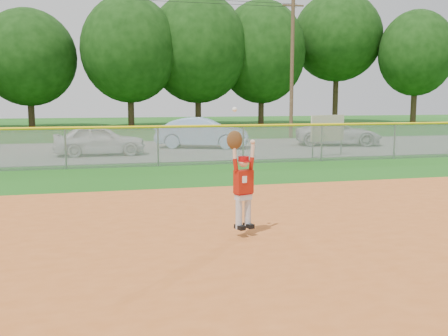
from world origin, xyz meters
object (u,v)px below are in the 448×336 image
(car_white_b, at_px, (338,133))
(ballplayer, at_px, (242,180))
(car_white_a, at_px, (100,140))
(car_blue, at_px, (202,133))
(sponsor_sign, at_px, (328,129))

(car_white_b, xyz_separation_m, ballplayer, (-10.01, -16.24, 0.42))
(car_white_a, xyz_separation_m, car_blue, (5.11, 2.23, 0.09))
(ballplayer, bearing_deg, car_white_a, 100.19)
(car_white_a, bearing_deg, car_white_b, -81.68)
(car_blue, bearing_deg, car_white_b, -71.59)
(car_white_a, bearing_deg, car_blue, -66.81)
(car_white_a, xyz_separation_m, sponsor_sign, (9.72, -2.76, 0.50))
(car_white_a, height_order, car_blue, car_blue)
(car_white_b, distance_m, ballplayer, 19.08)
(car_white_a, height_order, car_white_b, car_white_a)
(car_blue, relative_size, sponsor_sign, 2.43)
(car_white_b, relative_size, ballplayer, 2.05)
(sponsor_sign, distance_m, ballplayer, 13.59)
(car_white_a, distance_m, car_white_b, 12.73)
(ballplayer, bearing_deg, sponsor_sign, 58.26)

